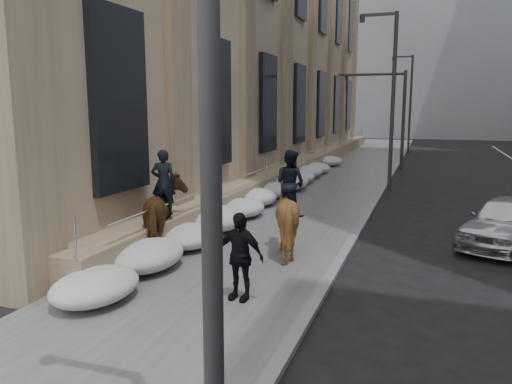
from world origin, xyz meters
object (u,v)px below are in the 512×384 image
at_px(mounted_horse_left, 166,211).
at_px(car_silver, 507,222).
at_px(pedestrian, 239,256).
at_px(mounted_horse_right, 287,211).

distance_m(mounted_horse_left, car_silver, 9.33).
bearing_deg(mounted_horse_left, pedestrian, 116.47).
bearing_deg(pedestrian, mounted_horse_left, 147.27).
xyz_separation_m(mounted_horse_left, car_silver, (8.52, 3.79, -0.46)).
bearing_deg(mounted_horse_right, car_silver, -128.64).
height_order(pedestrian, car_silver, pedestrian).
distance_m(mounted_horse_right, car_silver, 6.27).
bearing_deg(car_silver, mounted_horse_right, -128.05).
relative_size(mounted_horse_left, car_silver, 0.64).
bearing_deg(mounted_horse_right, pedestrian, 112.95).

